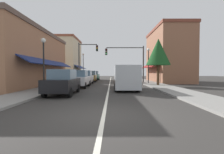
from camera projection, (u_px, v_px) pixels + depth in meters
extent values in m
plane|color=#33302D|center=(109.00, 83.00, 23.90)|extent=(80.00, 80.00, 0.00)
cube|color=gray|center=(72.00, 82.00, 23.88)|extent=(2.60, 56.00, 0.12)
cube|color=gray|center=(147.00, 82.00, 23.92)|extent=(2.60, 56.00, 0.12)
cube|color=silver|center=(109.00, 83.00, 23.90)|extent=(0.14, 52.00, 0.01)
cube|color=#9E6B4C|center=(27.00, 60.00, 17.78)|extent=(4.30, 14.00, 5.74)
cube|color=brown|center=(26.00, 32.00, 17.69)|extent=(4.50, 14.20, 0.40)
cube|color=slate|center=(46.00, 74.00, 17.84)|extent=(0.08, 10.64, 1.80)
cube|color=navy|center=(51.00, 63.00, 17.80)|extent=(1.27, 11.76, 0.73)
cube|color=slate|center=(32.00, 44.00, 14.67)|extent=(0.08, 1.10, 1.30)
cube|color=slate|center=(55.00, 52.00, 20.83)|extent=(0.08, 1.10, 1.30)
cube|color=#8E5B42|center=(167.00, 57.00, 25.81)|extent=(4.65, 10.00, 7.92)
cube|color=brown|center=(167.00, 30.00, 25.68)|extent=(4.85, 10.20, 0.40)
cube|color=slate|center=(153.00, 73.00, 25.88)|extent=(0.08, 7.60, 1.80)
cube|color=maroon|center=(149.00, 66.00, 25.84)|extent=(1.27, 8.40, 0.73)
cube|color=slate|center=(157.00, 43.00, 23.55)|extent=(0.08, 1.10, 1.30)
cube|color=slate|center=(150.00, 48.00, 27.95)|extent=(0.08, 1.10, 1.30)
cube|color=beige|center=(66.00, 60.00, 33.74)|extent=(4.57, 8.00, 8.09)
cube|color=brown|center=(66.00, 39.00, 33.60)|extent=(4.77, 8.20, 0.40)
cube|color=slate|center=(77.00, 73.00, 33.83)|extent=(0.08, 6.08, 1.80)
cube|color=navy|center=(80.00, 67.00, 33.79)|extent=(1.27, 6.72, 0.73)
cube|color=slate|center=(75.00, 50.00, 31.93)|extent=(0.08, 1.10, 1.30)
cube|color=slate|center=(78.00, 52.00, 35.45)|extent=(0.08, 1.10, 1.30)
cube|color=black|center=(63.00, 84.00, 11.47)|extent=(1.79, 4.13, 0.80)
cube|color=slate|center=(62.00, 74.00, 11.34)|extent=(1.56, 2.03, 0.66)
cylinder|color=black|center=(57.00, 88.00, 12.81)|extent=(0.21, 0.62, 0.62)
cylinder|color=black|center=(77.00, 88.00, 12.85)|extent=(0.21, 0.62, 0.62)
cylinder|color=black|center=(44.00, 93.00, 10.11)|extent=(0.21, 0.62, 0.62)
cylinder|color=black|center=(69.00, 93.00, 10.14)|extent=(0.21, 0.62, 0.62)
cube|color=silver|center=(79.00, 81.00, 16.75)|extent=(1.73, 4.10, 0.80)
cube|color=slate|center=(78.00, 73.00, 16.63)|extent=(1.52, 2.00, 0.66)
cylinder|color=black|center=(74.00, 83.00, 18.11)|extent=(0.20, 0.62, 0.62)
cylinder|color=black|center=(88.00, 83.00, 18.12)|extent=(0.20, 0.62, 0.62)
cylinder|color=black|center=(68.00, 85.00, 15.41)|extent=(0.20, 0.62, 0.62)
cylinder|color=black|center=(84.00, 85.00, 15.41)|extent=(0.20, 0.62, 0.62)
cube|color=#B7BABF|center=(85.00, 79.00, 20.85)|extent=(1.73, 4.11, 0.80)
cube|color=slate|center=(84.00, 73.00, 20.73)|extent=(1.53, 2.01, 0.66)
cylinder|color=black|center=(80.00, 81.00, 22.21)|extent=(0.20, 0.62, 0.62)
cylinder|color=black|center=(92.00, 81.00, 22.21)|extent=(0.20, 0.62, 0.62)
cylinder|color=black|center=(76.00, 83.00, 19.51)|extent=(0.20, 0.62, 0.62)
cylinder|color=black|center=(89.00, 83.00, 19.51)|extent=(0.20, 0.62, 0.62)
cube|color=brown|center=(90.00, 77.00, 26.31)|extent=(1.82, 4.14, 0.80)
cube|color=slate|center=(90.00, 73.00, 26.19)|extent=(1.57, 2.04, 0.66)
cylinder|color=black|center=(87.00, 79.00, 27.65)|extent=(0.21, 0.62, 0.62)
cylinder|color=black|center=(96.00, 79.00, 27.70)|extent=(0.21, 0.62, 0.62)
cylinder|color=black|center=(84.00, 80.00, 24.95)|extent=(0.21, 0.62, 0.62)
cylinder|color=black|center=(95.00, 80.00, 24.99)|extent=(0.21, 0.62, 0.62)
cube|color=#0F4C33|center=(94.00, 76.00, 31.80)|extent=(1.75, 4.11, 0.80)
cube|color=slate|center=(94.00, 73.00, 31.68)|extent=(1.54, 2.01, 0.66)
cylinder|color=black|center=(91.00, 78.00, 33.17)|extent=(0.20, 0.62, 0.62)
cylinder|color=black|center=(98.00, 78.00, 33.16)|extent=(0.20, 0.62, 0.62)
cylinder|color=black|center=(89.00, 79.00, 30.47)|extent=(0.20, 0.62, 0.62)
cylinder|color=black|center=(97.00, 79.00, 30.46)|extent=(0.20, 0.62, 0.62)
cube|color=#B2B7BC|center=(125.00, 77.00, 14.50)|extent=(1.97, 5.01, 1.90)
cube|color=slate|center=(123.00, 72.00, 16.88)|extent=(1.73, 0.28, 0.84)
cube|color=black|center=(123.00, 83.00, 17.10)|extent=(1.86, 0.21, 0.24)
cylinder|color=black|center=(115.00, 84.00, 16.07)|extent=(0.24, 0.72, 0.72)
cylinder|color=black|center=(133.00, 84.00, 16.07)|extent=(0.24, 0.72, 0.72)
cylinder|color=black|center=(116.00, 87.00, 12.97)|extent=(0.24, 0.72, 0.72)
cylinder|color=black|center=(138.00, 87.00, 12.98)|extent=(0.24, 0.72, 0.72)
cylinder|color=#333333|center=(143.00, 65.00, 23.41)|extent=(0.18, 0.18, 5.31)
cylinder|color=#333333|center=(124.00, 48.00, 23.32)|extent=(5.31, 0.12, 0.12)
cube|color=black|center=(106.00, 52.00, 23.15)|extent=(0.30, 0.24, 0.90)
sphere|color=#420F0F|center=(106.00, 50.00, 23.02)|extent=(0.20, 0.20, 0.20)
sphere|color=#3D2D0C|center=(106.00, 52.00, 23.02)|extent=(0.20, 0.20, 0.20)
sphere|color=green|center=(106.00, 54.00, 23.03)|extent=(0.20, 0.20, 0.20)
cylinder|color=#333333|center=(78.00, 63.00, 25.22)|extent=(0.18, 0.18, 6.07)
cylinder|color=#333333|center=(87.00, 44.00, 25.14)|extent=(2.81, 0.12, 0.12)
cube|color=black|center=(96.00, 48.00, 24.98)|extent=(0.30, 0.24, 0.90)
sphere|color=#420F0F|center=(96.00, 46.00, 24.84)|extent=(0.20, 0.20, 0.20)
sphere|color=yellow|center=(96.00, 48.00, 24.85)|extent=(0.20, 0.20, 0.20)
sphere|color=#0C3316|center=(96.00, 50.00, 24.86)|extent=(0.20, 0.20, 0.20)
cylinder|color=black|center=(43.00, 67.00, 12.87)|extent=(0.12, 0.12, 3.90)
sphere|color=white|center=(43.00, 40.00, 12.81)|extent=(0.36, 0.36, 0.36)
cylinder|color=black|center=(148.00, 67.00, 21.61)|extent=(0.12, 0.12, 4.35)
sphere|color=white|center=(148.00, 50.00, 21.54)|extent=(0.36, 0.36, 0.36)
cylinder|color=black|center=(83.00, 68.00, 30.47)|extent=(0.12, 0.12, 4.71)
sphere|color=white|center=(83.00, 54.00, 30.39)|extent=(0.36, 0.36, 0.36)
cylinder|color=#4C331E|center=(157.00, 74.00, 18.52)|extent=(0.30, 0.30, 2.77)
cone|color=#19471E|center=(158.00, 52.00, 18.44)|extent=(2.72, 2.72, 2.99)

